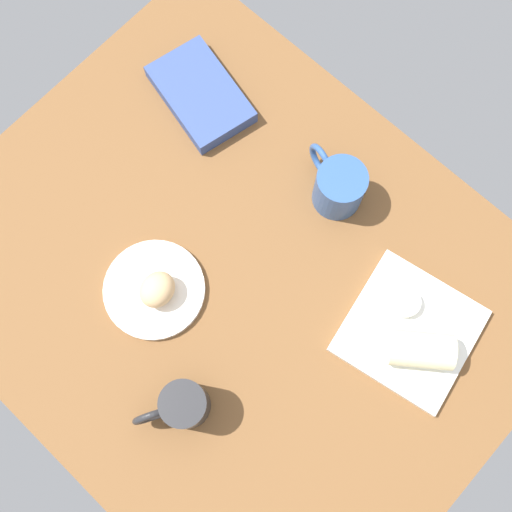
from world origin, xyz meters
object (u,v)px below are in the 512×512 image
book_stack (201,94)px  breakfast_wrap (420,350)px  scone_pastry (157,290)px  coffee_mug (338,186)px  second_mug (182,406)px  round_plate (154,290)px  sauce_cup (405,303)px  square_plate (409,331)px

book_stack → breakfast_wrap: bearing=-9.3°
scone_pastry → coffee_mug: coffee_mug is taller
breakfast_wrap → book_stack: bearing=43.2°
second_mug → round_plate: bearing=149.5°
sauce_cup → scone_pastry: bearing=-139.9°
coffee_mug → breakfast_wrap: bearing=-23.3°
square_plate → coffee_mug: 29.83cm
sauce_cup → coffee_mug: (-23.38, 7.95, 2.42)cm
round_plate → sauce_cup: size_ratio=3.42×
book_stack → second_mug: size_ratio=1.90×
coffee_mug → square_plate: bearing=-21.6°
square_plate → sauce_cup: 5.36cm
scone_pastry → second_mug: bearing=-32.7°
book_stack → second_mug: bearing=-48.5°
round_plate → breakfast_wrap: breakfast_wrap is taller
sauce_cup → breakfast_wrap: size_ratio=0.49×
sauce_cup → coffee_mug: bearing=161.2°
square_plate → sauce_cup: (-4.05, 2.92, 1.96)cm
round_plate → book_stack: size_ratio=0.80×
breakfast_wrap → sauce_cup: bearing=16.7°
breakfast_wrap → square_plate: bearing=16.7°
round_plate → scone_pastry: bearing=9.2°
round_plate → sauce_cup: sauce_cup is taller
square_plate → coffee_mug: (-27.43, 10.87, 4.39)cm
breakfast_wrap → book_stack: size_ratio=0.47×
book_stack → second_mug: (40.59, -45.92, 3.48)cm
square_plate → breakfast_wrap: bearing=-35.8°
round_plate → scone_pastry: (1.30, 0.21, 3.49)cm
sauce_cup → book_stack: (-57.27, 5.34, -1.07)cm
scone_pastry → coffee_mug: bearing=73.3°
scone_pastry → book_stack: bearing=123.4°
round_plate → book_stack: 40.77cm
scone_pastry → coffee_mug: size_ratio=0.48×
sauce_cup → second_mug: 43.95cm
round_plate → breakfast_wrap: (43.11, 24.07, 4.10)cm
round_plate → scone_pastry: scone_pastry is taller
book_stack → scone_pastry: bearing=-56.6°
round_plate → second_mug: second_mug is taller
round_plate → breakfast_wrap: 49.55cm
coffee_mug → second_mug: size_ratio=1.16×
square_plate → round_plate: bearing=-146.5°
square_plate → breakfast_wrap: breakfast_wrap is taller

